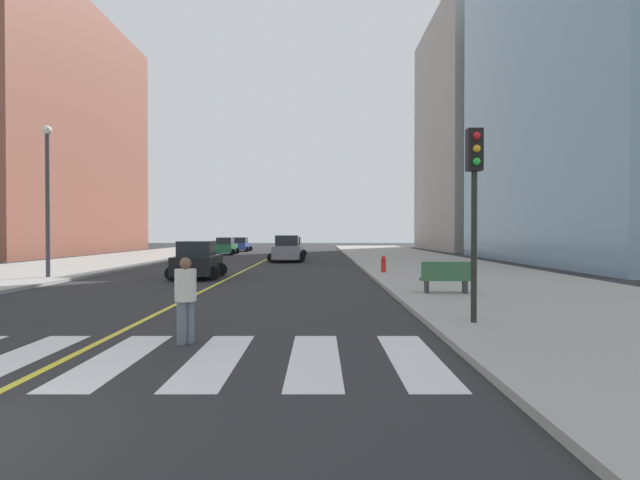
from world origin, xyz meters
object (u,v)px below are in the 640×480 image
at_px(car_black_third, 200,261).
at_px(car_blue_fourth, 243,245).
at_px(car_gray_nearest, 289,249).
at_px(traffic_light_near_corner, 477,186).
at_px(car_green_fifth, 228,246).
at_px(park_bench, 448,278).
at_px(car_silver_second, 294,248).
at_px(pedestrian_crossing, 188,296).
at_px(fire_hydrant, 386,264).
at_px(street_lamp, 50,188).

distance_m(car_black_third, car_blue_fourth, 36.93).
xyz_separation_m(car_gray_nearest, traffic_light_near_corner, (6.30, -28.19, 2.42)).
height_order(car_blue_fourth, car_green_fifth, car_green_fifth).
relative_size(traffic_light_near_corner, park_bench, 2.53).
bearing_deg(car_silver_second, traffic_light_near_corner, 101.63).
relative_size(car_black_third, park_bench, 2.35).
xyz_separation_m(car_blue_fourth, park_bench, (14.21, -44.31, -0.12)).
relative_size(car_gray_nearest, park_bench, 2.58).
relative_size(car_black_third, traffic_light_near_corner, 0.93).
bearing_deg(car_silver_second, pedestrian_crossing, 91.23).
height_order(car_silver_second, pedestrian_crossing, car_silver_second).
bearing_deg(car_green_fifth, traffic_light_near_corner, -71.33).
bearing_deg(car_gray_nearest, fire_hydrant, 114.52).
height_order(car_silver_second, car_blue_fourth, car_silver_second).
bearing_deg(car_green_fifth, pedestrian_crossing, -80.05).
height_order(car_black_third, park_bench, car_black_third).
relative_size(car_gray_nearest, pedestrian_crossing, 2.65).
distance_m(car_gray_nearest, car_black_third, 15.22).
bearing_deg(traffic_light_near_corner, pedestrian_crossing, 14.21).
bearing_deg(pedestrian_crossing, car_green_fifth, -127.97).
distance_m(car_black_third, traffic_light_near_corner, 16.80).
relative_size(traffic_light_near_corner, street_lamp, 0.63).
bearing_deg(pedestrian_crossing, fire_hydrant, -157.63).
xyz_separation_m(car_silver_second, fire_hydrant, (6.08, -19.71, -0.31)).
relative_size(car_gray_nearest, car_green_fifth, 1.16).
distance_m(car_black_third, car_green_fifth, 28.33).
height_order(car_blue_fourth, fire_hydrant, car_blue_fourth).
distance_m(car_silver_second, car_black_third, 21.95).
distance_m(car_green_fifth, fire_hydrant, 29.38).
bearing_deg(street_lamp, fire_hydrant, 10.03).
xyz_separation_m(car_black_third, car_green_fifth, (-3.84, 28.06, -0.03)).
height_order(park_bench, pedestrian_crossing, pedestrian_crossing).
relative_size(car_black_third, car_green_fifth, 1.06).
bearing_deg(traffic_light_near_corner, park_bench, -97.78).
relative_size(car_black_third, street_lamp, 0.59).
distance_m(car_gray_nearest, car_green_fifth, 15.18).
xyz_separation_m(car_silver_second, car_blue_fourth, (-7.12, 15.10, -0.08)).
bearing_deg(traffic_light_near_corner, fire_hydrant, -89.18).
distance_m(car_green_fifth, street_lamp, 29.45).
bearing_deg(street_lamp, car_silver_second, 65.04).
distance_m(car_black_third, fire_hydrant, 9.82).
distance_m(park_bench, pedestrian_crossing, 10.39).
xyz_separation_m(car_silver_second, traffic_light_near_corner, (6.30, -35.05, 2.50)).
height_order(car_silver_second, park_bench, car_silver_second).
height_order(car_gray_nearest, car_blue_fourth, car_gray_nearest).
relative_size(car_blue_fourth, pedestrian_crossing, 2.22).
bearing_deg(car_black_third, car_blue_fourth, 92.74).
bearing_deg(park_bench, car_green_fifth, 24.37).
distance_m(car_blue_fourth, fire_hydrant, 37.22).
xyz_separation_m(car_silver_second, car_green_fifth, (-7.38, 6.40, -0.04)).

